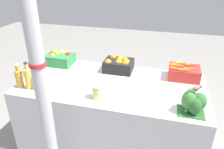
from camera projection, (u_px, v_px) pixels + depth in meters
ground_plane at (112, 138)px, 2.61m from camera, size 10.00×10.00×0.00m
market_table at (112, 112)px, 2.45m from camera, size 1.90×0.95×0.75m
support_pole at (40, 78)px, 1.57m from camera, size 0.12×0.12×2.24m
apple_crate at (60, 58)px, 2.70m from camera, size 0.32×0.26×0.17m
orange_crate at (119, 65)px, 2.52m from camera, size 0.32×0.26×0.17m
carrot_crate at (184, 72)px, 2.35m from camera, size 0.32×0.26×0.17m
broccoli_pile at (193, 102)px, 1.79m from camera, size 0.22×0.19×0.20m
juice_bottle_amber at (19, 77)px, 2.17m from camera, size 0.07×0.07×0.25m
juice_bottle_golden at (28, 77)px, 2.13m from camera, size 0.07×0.07×0.28m
juice_bottle_ruby at (39, 81)px, 2.12m from camera, size 0.06×0.06×0.24m
pickle_jar at (97, 91)px, 2.00m from camera, size 0.10×0.10×0.13m
sparrow_bird at (197, 88)px, 1.72m from camera, size 0.12×0.08×0.05m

